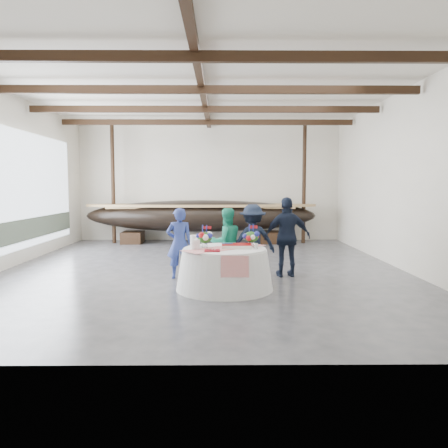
{
  "coord_description": "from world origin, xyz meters",
  "views": [
    {
      "loc": [
        0.43,
        -10.98,
        2.11
      ],
      "look_at": [
        0.51,
        -0.8,
        1.22
      ],
      "focal_mm": 35.0,
      "sensor_mm": 36.0,
      "label": 1
    }
  ],
  "objects": [
    {
      "name": "open_bay",
      "position": [
        -4.95,
        1.0,
        1.83
      ],
      "size": [
        0.03,
        7.0,
        3.2
      ],
      "color": "silver",
      "rests_on": "ground"
    },
    {
      "name": "guest_woman_blue",
      "position": [
        -0.51,
        -1.13,
        0.81
      ],
      "size": [
        0.62,
        0.44,
        1.62
      ],
      "primitive_type": "imported",
      "rotation": [
        0.0,
        0.0,
        3.23
      ],
      "color": "navy",
      "rests_on": "ground"
    },
    {
      "name": "wall_front",
      "position": [
        0.0,
        -6.0,
        2.25
      ],
      "size": [
        10.0,
        0.02,
        4.5
      ],
      "primitive_type": "cube",
      "color": "silver",
      "rests_on": "ground"
    },
    {
      "name": "pavilion_structure",
      "position": [
        0.0,
        0.86,
        4.0
      ],
      "size": [
        9.8,
        11.76,
        4.5
      ],
      "color": "black",
      "rests_on": "ground"
    },
    {
      "name": "ceiling",
      "position": [
        0.0,
        0.0,
        4.5
      ],
      "size": [
        10.0,
        12.0,
        0.01
      ],
      "primitive_type": "cube",
      "color": "white",
      "rests_on": "wall_back"
    },
    {
      "name": "floor",
      "position": [
        0.0,
        0.0,
        0.0
      ],
      "size": [
        10.0,
        12.0,
        0.01
      ],
      "primitive_type": "cube",
      "color": "#3D3D42",
      "rests_on": "ground"
    },
    {
      "name": "longboat_display",
      "position": [
        -0.28,
        5.06,
        1.01
      ],
      "size": [
        8.46,
        1.69,
        1.59
      ],
      "color": "black",
      "rests_on": "ground"
    },
    {
      "name": "guest_woman_teal",
      "position": [
        0.56,
        -0.93,
        0.8
      ],
      "size": [
        0.93,
        0.83,
        1.6
      ],
      "primitive_type": "imported",
      "rotation": [
        0.0,
        0.0,
        3.48
      ],
      "color": "#1D9A75",
      "rests_on": "ground"
    },
    {
      "name": "banquet_table",
      "position": [
        0.51,
        -2.2,
        0.42
      ],
      "size": [
        1.97,
        1.97,
        0.85
      ],
      "color": "silver",
      "rests_on": "ground"
    },
    {
      "name": "guest_man_right",
      "position": [
        1.98,
        -0.95,
        0.92
      ],
      "size": [
        1.12,
        0.55,
        1.85
      ],
      "primitive_type": "imported",
      "rotation": [
        0.0,
        0.0,
        3.24
      ],
      "color": "black",
      "rests_on": "ground"
    },
    {
      "name": "guest_man_left",
      "position": [
        1.18,
        -0.93,
        0.84
      ],
      "size": [
        1.19,
        0.82,
        1.68
      ],
      "primitive_type": "imported",
      "rotation": [
        0.0,
        0.0,
        3.34
      ],
      "color": "black",
      "rests_on": "ground"
    },
    {
      "name": "wall_back",
      "position": [
        0.0,
        6.0,
        2.25
      ],
      "size": [
        10.0,
        0.02,
        4.5
      ],
      "primitive_type": "cube",
      "color": "silver",
      "rests_on": "ground"
    },
    {
      "name": "tabletop_items",
      "position": [
        0.52,
        -2.07,
        0.99
      ],
      "size": [
        1.76,
        1.59,
        0.4
      ],
      "color": "red",
      "rests_on": "banquet_table"
    },
    {
      "name": "wall_right",
      "position": [
        5.0,
        0.0,
        2.25
      ],
      "size": [
        0.02,
        12.0,
        4.5
      ],
      "primitive_type": "cube",
      "color": "silver",
      "rests_on": "ground"
    },
    {
      "name": "wall_left",
      "position": [
        -5.0,
        0.0,
        2.25
      ],
      "size": [
        0.02,
        12.0,
        4.5
      ],
      "primitive_type": "cube",
      "color": "silver",
      "rests_on": "ground"
    }
  ]
}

